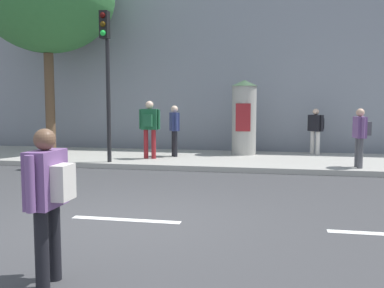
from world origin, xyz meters
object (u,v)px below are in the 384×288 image
object	(u,v)px
pedestrian_with_backpack	(48,192)
pedestrian_in_dark_shirt	(149,124)
poster_column	(244,117)
pedestrian_near_pole	(316,127)
traffic_light	(106,62)
pedestrian_with_bag	(360,133)
pedestrian_in_red_top	(174,127)

from	to	relation	value
pedestrian_with_backpack	pedestrian_in_dark_shirt	world-z (taller)	pedestrian_in_dark_shirt
pedestrian_with_backpack	pedestrian_in_dark_shirt	bearing A→B (deg)	100.28
poster_column	pedestrian_near_pole	size ratio (longest dim) A/B	1.62
poster_column	pedestrian_in_dark_shirt	xyz separation A→B (m)	(-2.75, -1.70, -0.18)
pedestrian_in_dark_shirt	traffic_light	bearing A→B (deg)	-131.25
traffic_light	pedestrian_with_bag	xyz separation A→B (m)	(6.93, 0.34, -1.93)
poster_column	pedestrian_in_dark_shirt	bearing A→B (deg)	-148.32
pedestrian_with_backpack	traffic_light	bearing A→B (deg)	108.07
pedestrian_with_bag	pedestrian_in_red_top	bearing A→B (deg)	165.34
traffic_light	pedestrian_in_red_top	size ratio (longest dim) A/B	2.62
pedestrian_in_dark_shirt	pedestrian_in_red_top	distance (m)	0.94
pedestrian_near_pole	pedestrian_in_red_top	size ratio (longest dim) A/B	0.94
pedestrian_with_bag	traffic_light	bearing A→B (deg)	-177.17
pedestrian_with_bag	pedestrian_in_red_top	xyz separation A→B (m)	(-5.37, 1.41, 0.01)
poster_column	pedestrian_near_pole	distance (m)	2.44
pedestrian_with_backpack	pedestrian_in_red_top	bearing A→B (deg)	95.86
pedestrian_with_bag	pedestrian_in_dark_shirt	size ratio (longest dim) A/B	0.89
pedestrian_near_pole	pedestrian_in_red_top	xyz separation A→B (m)	(-4.48, -1.54, 0.03)
traffic_light	pedestrian_in_red_top	world-z (taller)	traffic_light
pedestrian_with_backpack	pedestrian_in_dark_shirt	distance (m)	8.95
poster_column	pedestrian_with_bag	world-z (taller)	poster_column
poster_column	pedestrian_in_red_top	bearing A→B (deg)	-154.64
pedestrian_with_bag	pedestrian_in_red_top	size ratio (longest dim) A/B	0.96
traffic_light	pedestrian_near_pole	bearing A→B (deg)	28.62
pedestrian_in_red_top	traffic_light	bearing A→B (deg)	-131.58
pedestrian_in_red_top	pedestrian_near_pole	bearing A→B (deg)	19.01
poster_column	pedestrian_near_pole	bearing A→B (deg)	12.80
poster_column	pedestrian_with_bag	distance (m)	4.06
pedestrian_with_bag	pedestrian_with_backpack	bearing A→B (deg)	-118.56
poster_column	pedestrian_with_bag	xyz separation A→B (m)	(3.24, -2.42, -0.32)
pedestrian_in_dark_shirt	pedestrian_in_red_top	world-z (taller)	pedestrian_in_dark_shirt
traffic_light	pedestrian_in_dark_shirt	size ratio (longest dim) A/B	2.40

